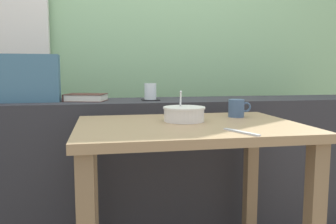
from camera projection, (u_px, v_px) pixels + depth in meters
outdoor_backdrop at (141, 12)px, 2.63m from camera, size 4.80×0.08×2.80m
curtain_left_panel at (6, 28)px, 2.38m from camera, size 0.56×0.06×2.50m
dark_console_ledge at (155, 164)px, 2.09m from camera, size 2.80×0.40×0.79m
breakfast_table at (188, 154)px, 1.47m from camera, size 0.94×0.67×0.73m
coaster_square at (150, 100)px, 2.01m from camera, size 0.10×0.10×0.00m
juice_glass at (150, 92)px, 2.00m from camera, size 0.07×0.07×0.10m
closed_book at (86, 97)px, 1.97m from camera, size 0.25×0.21×0.04m
throw_pillow at (29, 78)px, 1.89m from camera, size 0.33×0.15×0.26m
soup_bowl at (184, 114)px, 1.52m from camera, size 0.19×0.19×0.14m
fork_utensil at (241, 132)px, 1.24m from camera, size 0.08×0.16×0.01m
ceramic_mug at (237, 108)px, 1.66m from camera, size 0.11×0.08×0.08m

